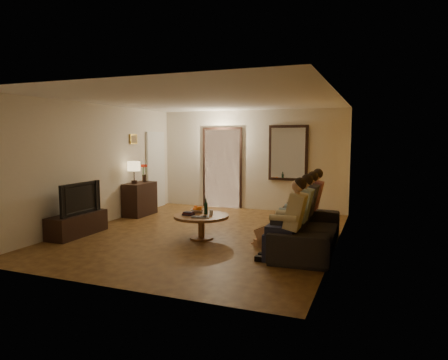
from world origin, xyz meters
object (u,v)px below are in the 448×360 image
at_px(person_a, 291,224).
at_px(person_c, 305,210).
at_px(tv, 76,198).
at_px(dog, 268,232).
at_px(table_lamp, 134,172).
at_px(tv_stand, 77,224).
at_px(laptop, 200,217).
at_px(dresser, 140,199).
at_px(person_d, 311,205).
at_px(coffee_table, 201,227).
at_px(bowl, 198,211).
at_px(sofa, 308,228).
at_px(wine_bottle, 206,206).
at_px(person_b, 299,217).

relative_size(person_a, person_c, 1.00).
height_order(tv, person_c, person_c).
height_order(tv, dog, tv).
xyz_separation_m(table_lamp, tv_stand, (0.00, -1.95, -0.85)).
bearing_deg(laptop, tv, 169.82).
bearing_deg(dresser, person_d, -7.65).
relative_size(person_d, coffee_table, 1.16).
bearing_deg(bowl, laptop, -60.75).
distance_m(tv_stand, tv, 0.52).
bearing_deg(coffee_table, sofa, 1.93).
bearing_deg(sofa, wine_bottle, 86.75).
height_order(tv_stand, tv, tv).
height_order(coffee_table, wine_bottle, wine_bottle).
bearing_deg(tv_stand, person_c, 13.38).
xyz_separation_m(person_a, bowl, (-2.04, 1.05, -0.12)).
relative_size(bowl, laptop, 0.79).
height_order(dresser, person_b, person_b).
distance_m(person_a, bowl, 2.30).
xyz_separation_m(person_a, person_c, (0.00, 1.20, 0.00)).
relative_size(person_b, dog, 2.14).
relative_size(tv_stand, sofa, 0.54).
relative_size(sofa, coffee_table, 2.29).
distance_m(tv, dog, 3.75).
xyz_separation_m(person_a, wine_bottle, (-1.81, 0.93, 0.01)).
xyz_separation_m(tv_stand, person_a, (4.21, -0.20, 0.39)).
height_order(bowl, laptop, bowl).
bearing_deg(wine_bottle, bowl, 152.45).
bearing_deg(tv, tv_stand, 0.00).
bearing_deg(tv_stand, dog, 6.73).
relative_size(table_lamp, wine_bottle, 1.74).
xyz_separation_m(table_lamp, laptop, (2.45, -1.59, -0.60)).
height_order(person_c, bowl, person_c).
xyz_separation_m(tv_stand, wine_bottle, (2.40, 0.74, 0.39)).
bearing_deg(wine_bottle, person_c, 8.35).
distance_m(bowl, laptop, 0.57).
relative_size(table_lamp, sofa, 0.23).
bearing_deg(dresser, tv_stand, -90.00).
xyz_separation_m(person_a, laptop, (-1.76, 0.55, -0.14)).
bearing_deg(person_a, person_b, 90.00).
relative_size(bowl, wine_bottle, 0.84).
bearing_deg(table_lamp, wine_bottle, -26.81).
distance_m(dresser, table_lamp, 0.70).
bearing_deg(wine_bottle, coffee_table, -116.57).
bearing_deg(dresser, coffee_table, -33.12).
height_order(person_c, dog, person_c).
bearing_deg(tv_stand, laptop, 8.28).
xyz_separation_m(person_b, person_c, (0.00, 0.60, 0.00)).
bearing_deg(wine_bottle, person_a, -27.23).
xyz_separation_m(dresser, person_d, (4.21, -0.57, 0.20)).
height_order(dresser, wine_bottle, dresser).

